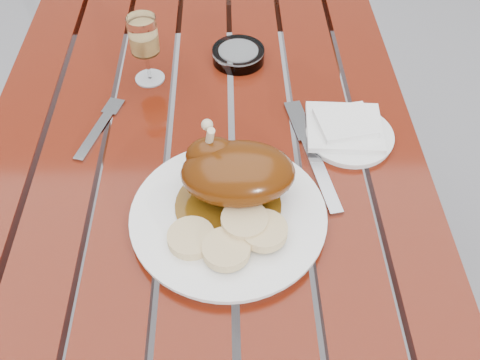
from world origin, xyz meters
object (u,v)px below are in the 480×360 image
object	(u,v)px
table	(209,254)
dinner_plate	(228,217)
wine_glass	(146,50)
ashtray	(238,55)
side_plate	(349,136)

from	to	relation	value
table	dinner_plate	xyz separation A→B (m)	(0.05, -0.19, 0.38)
wine_glass	ashtray	size ratio (longest dim) A/B	1.28
table	ashtray	distance (m)	0.46
dinner_plate	wine_glass	size ratio (longest dim) A/B	2.20
table	wine_glass	xyz separation A→B (m)	(-0.11, 0.18, 0.45)
dinner_plate	wine_glass	bearing A→B (deg)	113.02
table	side_plate	size ratio (longest dim) A/B	7.51
dinner_plate	wine_glass	distance (m)	0.41
wine_glass	side_plate	bearing A→B (deg)	-25.97
wine_glass	side_plate	size ratio (longest dim) A/B	0.88
dinner_plate	ashtray	world-z (taller)	ashtray
ashtray	wine_glass	bearing A→B (deg)	-162.00
side_plate	ashtray	bearing A→B (deg)	128.90
side_plate	table	bearing A→B (deg)	178.99
dinner_plate	ashtray	size ratio (longest dim) A/B	2.82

